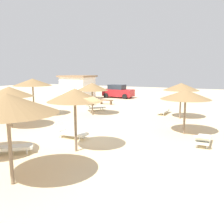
{
  "coord_description": "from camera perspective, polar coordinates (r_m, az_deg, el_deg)",
  "views": [
    {
      "loc": [
        6.14,
        -9.88,
        3.67
      ],
      "look_at": [
        0.0,
        3.0,
        1.2
      ],
      "focal_mm": 39.47,
      "sensor_mm": 36.0,
      "label": 1
    }
  ],
  "objects": [
    {
      "name": "lounger_0",
      "position": [
        19.72,
        -20.92,
        -0.64
      ],
      "size": [
        1.67,
        1.9,
        0.66
      ],
      "color": "silver",
      "rests_on": "ground"
    },
    {
      "name": "lounger_3",
      "position": [
        22.16,
        -4.12,
        1.12
      ],
      "size": [
        1.61,
        1.87,
        0.8
      ],
      "color": "silver",
      "rests_on": "ground"
    },
    {
      "name": "bench_1",
      "position": [
        25.9,
        -5.56,
        2.4
      ],
      "size": [
        1.51,
        0.44,
        0.49
      ],
      "color": "brown",
      "rests_on": "ground"
    },
    {
      "name": "parasol_1",
      "position": [
        14.48,
        16.7,
        3.88
      ],
      "size": [
        2.84,
        2.84,
        2.55
      ],
      "color": "#75604C",
      "rests_on": "ground"
    },
    {
      "name": "parasol_7",
      "position": [
        16.7,
        -22.73,
        4.32
      ],
      "size": [
        2.96,
        2.96,
        2.62
      ],
      "color": "#75604C",
      "rests_on": "ground"
    },
    {
      "name": "beach_cabana",
      "position": [
        30.9,
        -7.96,
        5.71
      ],
      "size": [
        3.83,
        3.37,
        2.96
      ],
      "color": "white",
      "rests_on": "ground"
    },
    {
      "name": "parasol_3",
      "position": [
        20.04,
        -4.61,
        5.86
      ],
      "size": [
        2.56,
        2.56,
        2.61
      ],
      "color": "#75604C",
      "rests_on": "ground"
    },
    {
      "name": "lounger_2",
      "position": [
        11.8,
        -22.68,
        -7.44
      ],
      "size": [
        1.85,
        1.69,
        0.76
      ],
      "color": "silver",
      "rests_on": "ground"
    },
    {
      "name": "parasol_4",
      "position": [
        19.04,
        15.74,
        5.64
      ],
      "size": [
        2.66,
        2.66,
        2.68
      ],
      "color": "#75604C",
      "rests_on": "ground"
    },
    {
      "name": "parasol_0",
      "position": [
        20.47,
        -17.93,
        6.58
      ],
      "size": [
        3.04,
        3.04,
        2.97
      ],
      "color": "#75604C",
      "rests_on": "ground"
    },
    {
      "name": "lounger_4",
      "position": [
        20.98,
        11.84,
        0.39
      ],
      "size": [
        0.72,
        1.94,
        0.62
      ],
      "color": "silver",
      "rests_on": "ground"
    },
    {
      "name": "ground_plane",
      "position": [
        12.2,
        -6.13,
        -7.75
      ],
      "size": [
        80.0,
        80.0,
        0.0
      ],
      "primitive_type": "plane",
      "color": "beige"
    },
    {
      "name": "lounger_1",
      "position": [
        12.85,
        20.41,
        -5.95
      ],
      "size": [
        0.65,
        1.9,
        0.69
      ],
      "color": "silver",
      "rests_on": "ground"
    },
    {
      "name": "lounger_5",
      "position": [
        13.54,
        -9.7,
        -4.63
      ],
      "size": [
        1.85,
        0.64,
        0.8
      ],
      "color": "silver",
      "rests_on": "ground"
    },
    {
      "name": "parked_car",
      "position": [
        32.35,
        1.4,
        4.77
      ],
      "size": [
        4.07,
        2.13,
        1.72
      ],
      "color": "#B21E23",
      "rests_on": "ground"
    },
    {
      "name": "parasol_5",
      "position": [
        10.94,
        -8.61,
        3.88
      ],
      "size": [
        2.46,
        2.46,
        2.86
      ],
      "color": "#75604C",
      "rests_on": "ground"
    },
    {
      "name": "bench_0",
      "position": [
        26.27,
        -1.38,
        2.55
      ],
      "size": [
        1.53,
        0.52,
        0.49
      ],
      "color": "brown",
      "rests_on": "ground"
    },
    {
      "name": "parasol_6",
      "position": [
        8.21,
        -23.17,
        1.79
      ],
      "size": [
        3.16,
        3.16,
        2.96
      ],
      "color": "#75604C",
      "rests_on": "ground"
    }
  ]
}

